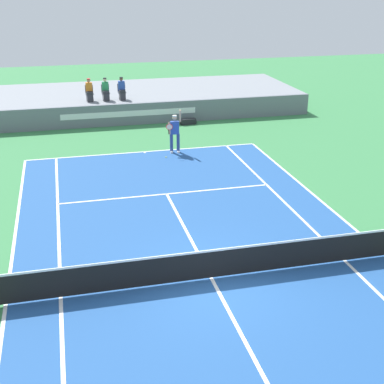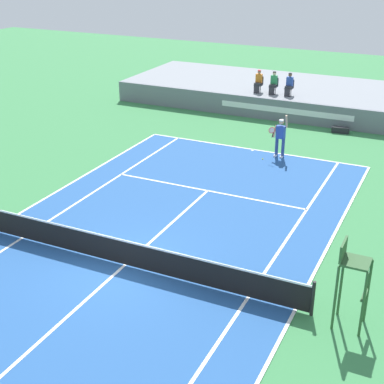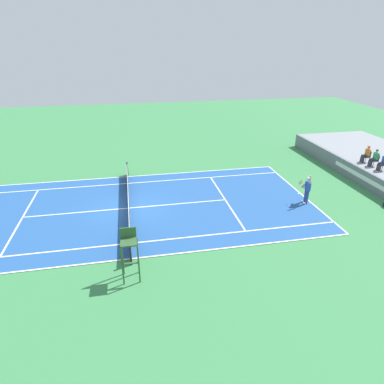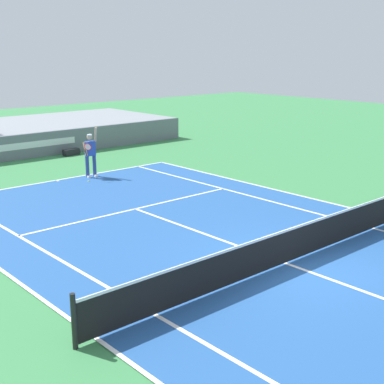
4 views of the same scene
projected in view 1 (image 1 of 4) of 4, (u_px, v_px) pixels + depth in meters
ground_plane at (212, 279)px, 14.96m from camera, size 80.00×80.00×0.00m
court at (212, 279)px, 14.96m from camera, size 11.08×23.88×0.03m
net at (212, 263)px, 14.76m from camera, size 11.98×0.10×1.07m
barrier_wall at (129, 114)px, 30.12m from camera, size 21.66×0.25×1.22m
bleacher_platform at (121, 100)px, 33.48m from camera, size 21.66×7.22×1.22m
spectator_seated_0 at (89, 90)px, 30.22m from camera, size 0.44×0.60×1.27m
spectator_seated_1 at (106, 90)px, 30.43m from camera, size 0.44×0.60×1.27m
spectator_seated_2 at (122, 89)px, 30.63m from camera, size 0.44×0.60×1.27m
tennis_player at (175, 132)px, 25.24m from camera, size 0.80×0.62×2.08m
tennis_ball at (166, 157)px, 24.85m from camera, size 0.07×0.07×0.07m
equipment_bag at (188, 122)px, 30.37m from camera, size 0.93×0.42×0.32m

